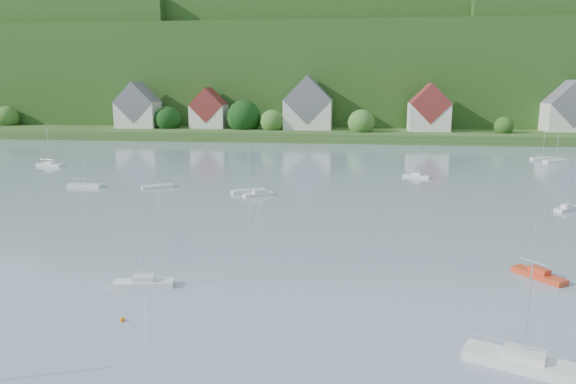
{
  "coord_description": "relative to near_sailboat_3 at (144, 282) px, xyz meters",
  "views": [
    {
      "loc": [
        20.83,
        3.86,
        18.64
      ],
      "look_at": [
        12.05,
        75.0,
        4.0
      ],
      "focal_mm": 33.51,
      "sensor_mm": 36.0,
      "label": 1
    }
  ],
  "objects": [
    {
      "name": "far_shore_strip",
      "position": [
        -1.71,
        150.93,
        1.08
      ],
      "size": [
        600.0,
        60.0,
        3.0
      ],
      "primitive_type": "cube",
      "color": "#274E1D",
      "rests_on": "ground"
    },
    {
      "name": "forested_ridge",
      "position": [
        -1.32,
        219.5,
        22.47
      ],
      "size": [
        620.0,
        181.22,
        69.89
      ],
      "color": "#1E4416",
      "rests_on": "ground"
    },
    {
      "name": "village_building_0",
      "position": [
        -56.71,
        137.93,
        9.09
      ],
      "size": [
        14.0,
        10.4,
        16.0
      ],
      "color": "beige",
      "rests_on": "far_shore_strip"
    },
    {
      "name": "village_building_1",
      "position": [
        -31.71,
        139.93,
        8.33
      ],
      "size": [
        12.0,
        9.36,
        14.0
      ],
      "color": "beige",
      "rests_on": "far_shore_strip"
    },
    {
      "name": "village_building_2",
      "position": [
        3.29,
        138.93,
        9.85
      ],
      "size": [
        16.0,
        11.44,
        18.0
      ],
      "color": "beige",
      "rests_on": "far_shore_strip"
    },
    {
      "name": "village_building_3",
      "position": [
        43.29,
        136.93,
        9.01
      ],
      "size": [
        13.0,
        10.4,
        15.5
      ],
      "color": "beige",
      "rests_on": "far_shore_strip"
    },
    {
      "name": "village_building_4",
      "position": [
        88.29,
        140.93,
        9.17
      ],
      "size": [
        15.0,
        10.4,
        16.5
      ],
      "color": "beige",
      "rests_on": "far_shore_strip"
    },
    {
      "name": "near_sailboat_3",
      "position": [
        0.0,
        0.0,
        0.0
      ],
      "size": [
        5.76,
        2.63,
        7.51
      ],
      "rotation": [
        0.0,
        0.0,
        0.2
      ],
      "color": "silver",
      "rests_on": "ground"
    },
    {
      "name": "near_sailboat_4",
      "position": [
        30.62,
        -10.91,
        0.08
      ],
      "size": [
        7.77,
        5.0,
        10.2
      ],
      "rotation": [
        0.0,
        0.0,
        -0.42
      ],
      "color": "silver",
      "rests_on": "ground"
    },
    {
      "name": "near_sailboat_5",
      "position": [
        37.26,
        6.87,
        -0.01
      ],
      "size": [
        4.34,
        5.19,
        7.2
      ],
      "rotation": [
        0.0,
        0.0,
        -0.94
      ],
      "color": "red",
      "rests_on": "ground"
    },
    {
      "name": "mooring_buoy_2",
      "position": [
        28.5,
        -9.32,
        -0.42
      ],
      "size": [
        0.5,
        0.5,
        0.5
      ],
      "primitive_type": "sphere",
      "color": "#EE6500",
      "rests_on": "ground"
    },
    {
      "name": "mooring_buoy_3",
      "position": [
        1.14,
        -7.28,
        -0.42
      ],
      "size": [
        0.38,
        0.38,
        0.38
      ],
      "primitive_type": "sphere",
      "color": "#EE6500",
      "rests_on": "ground"
    },
    {
      "name": "far_sailboat_cluster",
      "position": [
        8.97,
        69.31,
        -0.05
      ],
      "size": [
        202.4,
        62.83,
        8.71
      ],
      "color": "silver",
      "rests_on": "ground"
    }
  ]
}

